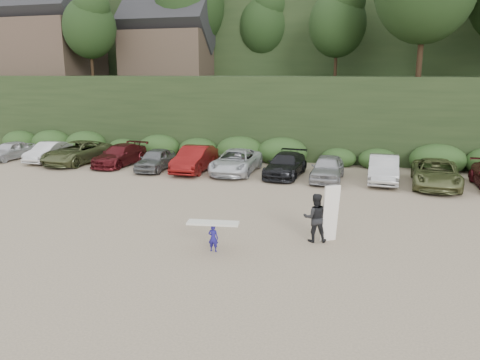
% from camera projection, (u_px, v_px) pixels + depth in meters
% --- Properties ---
extents(ground, '(120.00, 120.00, 0.00)m').
position_uv_depth(ground, '(198.00, 223.00, 20.12)').
color(ground, tan).
rests_on(ground, ground).
extents(hillside_backdrop, '(90.00, 41.50, 28.00)m').
position_uv_depth(hillside_backdrop, '(314.00, 26.00, 51.22)').
color(hillside_backdrop, black).
rests_on(hillside_backdrop, ground).
extents(parked_cars, '(39.83, 5.90, 1.63)m').
position_uv_depth(parked_cars, '(257.00, 163.00, 29.39)').
color(parked_cars, silver).
rests_on(parked_cars, ground).
extents(child_surfer, '(1.92, 0.80, 1.12)m').
position_uv_depth(child_surfer, '(213.00, 231.00, 16.78)').
color(child_surfer, navy).
rests_on(child_surfer, ground).
extents(adult_surfer, '(1.42, 0.92, 2.23)m').
position_uv_depth(adult_surfer, '(317.00, 217.00, 17.75)').
color(adult_surfer, black).
rests_on(adult_surfer, ground).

